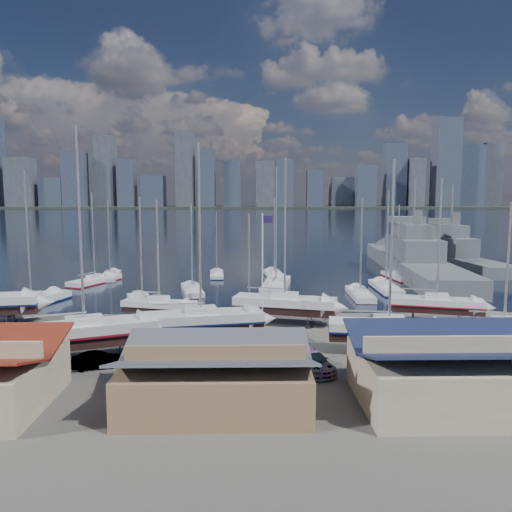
{
  "coord_description": "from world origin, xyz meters",
  "views": [
    {
      "loc": [
        2.02,
        -57.41,
        13.63
      ],
      "look_at": [
        3.29,
        8.0,
        5.87
      ],
      "focal_mm": 35.0,
      "sensor_mm": 36.0,
      "label": 1
    }
  ],
  "objects_px": {
    "naval_ship_east": "(412,263)",
    "naval_ship_west": "(450,257)",
    "flagpole": "(263,265)",
    "car_a": "(171,356)"
  },
  "relations": [
    {
      "from": "naval_ship_east",
      "to": "flagpole",
      "type": "height_order",
      "value": "naval_ship_east"
    },
    {
      "from": "naval_ship_east",
      "to": "naval_ship_west",
      "type": "bearing_deg",
      "value": -42.64
    },
    {
      "from": "flagpole",
      "to": "naval_ship_east",
      "type": "bearing_deg",
      "value": 54.57
    },
    {
      "from": "naval_ship_east",
      "to": "car_a",
      "type": "height_order",
      "value": "naval_ship_east"
    },
    {
      "from": "naval_ship_west",
      "to": "flagpole",
      "type": "height_order",
      "value": "naval_ship_west"
    },
    {
      "from": "car_a",
      "to": "flagpole",
      "type": "distance_m",
      "value": 13.89
    },
    {
      "from": "naval_ship_east",
      "to": "flagpole",
      "type": "distance_m",
      "value": 49.27
    },
    {
      "from": "naval_ship_west",
      "to": "car_a",
      "type": "distance_m",
      "value": 75.97
    },
    {
      "from": "naval_ship_west",
      "to": "car_a",
      "type": "bearing_deg",
      "value": 136.24
    },
    {
      "from": "naval_ship_east",
      "to": "naval_ship_west",
      "type": "relative_size",
      "value": 1.35
    }
  ]
}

